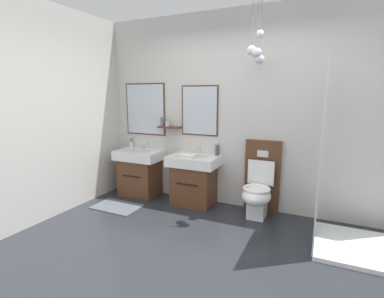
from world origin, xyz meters
TOP-DOWN VIEW (x-y plane):
  - ground_plane at (0.00, 0.00)m, footprint 5.65×4.63m
  - wall_back at (-0.02, 1.65)m, footprint 4.45×0.59m
  - wall_left at (-2.16, 0.00)m, footprint 0.12×3.43m
  - bath_mat at (-1.55, 0.79)m, footprint 0.68×0.44m
  - vanity_sink_left at (-1.55, 1.39)m, footprint 0.72×0.50m
  - tap_on_left_sink at (-1.55, 1.57)m, footprint 0.03×0.13m
  - vanity_sink_right at (-0.59, 1.39)m, footprint 0.72×0.50m
  - tap_on_right_sink at (-0.59, 1.57)m, footprint 0.03×0.13m
  - toilet at (0.37, 1.40)m, footprint 0.48×0.63m
  - toothbrush_cup at (-1.83, 1.56)m, footprint 0.07×0.08m
  - soap_dispenser at (-0.30, 1.57)m, footprint 0.06×0.06m
  - folded_hand_towel at (-0.63, 1.24)m, footprint 0.22×0.16m
  - shower_tray at (1.38, 0.94)m, footprint 0.96×0.86m

SIDE VIEW (x-z plane):
  - ground_plane at x=0.00m, z-range -0.10..0.00m
  - bath_mat at x=-1.55m, z-range 0.00..0.01m
  - toilet at x=0.37m, z-range -0.12..0.88m
  - vanity_sink_left at x=-1.55m, z-range 0.02..0.76m
  - vanity_sink_right at x=-0.59m, z-range 0.02..0.76m
  - shower_tray at x=1.38m, z-range -0.57..1.38m
  - folded_hand_towel at x=-0.63m, z-range 0.73..0.78m
  - toothbrush_cup at x=-1.83m, z-range 0.69..0.89m
  - tap_on_left_sink at x=-1.55m, z-range 0.75..0.86m
  - tap_on_right_sink at x=-0.59m, z-range 0.75..0.86m
  - soap_dispenser at x=-0.30m, z-range 0.72..0.91m
  - wall_left at x=-2.16m, z-range 0.00..2.74m
  - wall_back at x=-0.02m, z-range 0.00..2.75m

